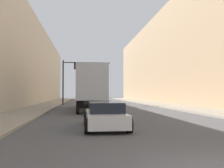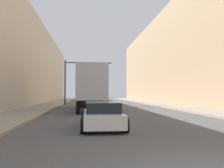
% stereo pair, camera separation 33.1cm
% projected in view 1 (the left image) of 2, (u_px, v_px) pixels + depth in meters
% --- Properties ---
extents(sidewalk_right, '(3.48, 80.00, 0.15)m').
position_uv_depth(sidewalk_right, '(158.00, 104.00, 35.18)').
color(sidewalk_right, gray).
rests_on(sidewalk_right, ground).
extents(sidewalk_left, '(3.48, 80.00, 0.15)m').
position_uv_depth(sidewalk_left, '(48.00, 105.00, 33.37)').
color(sidewalk_left, gray).
rests_on(sidewalk_left, ground).
extents(building_right, '(6.00, 80.00, 14.98)m').
position_uv_depth(building_right, '(189.00, 53.00, 36.01)').
color(building_right, tan).
rests_on(building_right, ground).
extents(building_left, '(6.00, 80.00, 12.35)m').
position_uv_depth(building_left, '(11.00, 59.00, 33.02)').
color(building_left, beige).
rests_on(building_left, ground).
extents(semi_truck, '(2.47, 12.00, 3.93)m').
position_uv_depth(semi_truck, '(90.00, 88.00, 24.43)').
color(semi_truck, '#B2B7C1').
rests_on(semi_truck, ground).
extents(sedan_car, '(1.98, 4.48, 1.24)m').
position_uv_depth(sedan_car, '(105.00, 115.00, 11.85)').
color(sedan_car, silver).
rests_on(sedan_car, ground).
extents(traffic_signal_gantry, '(6.78, 0.35, 6.32)m').
position_uv_depth(traffic_signal_gantry, '(76.00, 73.00, 35.69)').
color(traffic_signal_gantry, black).
rests_on(traffic_signal_gantry, ground).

